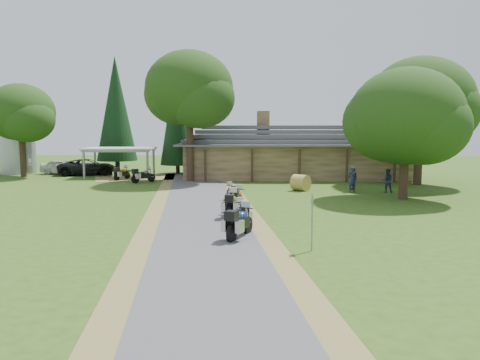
{
  "coord_description": "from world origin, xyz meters",
  "views": [
    {
      "loc": [
        2.32,
        -20.12,
        4.51
      ],
      "look_at": [
        1.41,
        6.42,
        1.6
      ],
      "focal_mm": 35.0,
      "sensor_mm": 36.0,
      "label": 1
    }
  ],
  "objects_px": {
    "lodge": "(295,151)",
    "motorcycle_row_b": "(242,212)",
    "motorcycle_row_d": "(237,198)",
    "motorcycle_carport_b": "(143,175)",
    "car_dark_suv": "(88,163)",
    "motorcycle_carport_a": "(122,173)",
    "silo": "(17,138)",
    "car_white_sedan": "(63,165)",
    "motorcycle_row_c": "(232,203)",
    "motorcycle_row_a": "(240,221)",
    "motorcycle_row_e": "(231,192)",
    "hay_bale": "(301,183)",
    "carport": "(120,162)"
  },
  "relations": [
    {
      "from": "car_white_sedan",
      "to": "lodge",
      "type": "bearing_deg",
      "value": -84.88
    },
    {
      "from": "car_white_sedan",
      "to": "motorcycle_carport_a",
      "type": "relative_size",
      "value": 3.05
    },
    {
      "from": "motorcycle_row_a",
      "to": "motorcycle_carport_b",
      "type": "distance_m",
      "value": 21.7
    },
    {
      "from": "motorcycle_row_b",
      "to": "motorcycle_row_d",
      "type": "xyz_separation_m",
      "value": [
        -0.37,
        4.17,
        0.06
      ]
    },
    {
      "from": "car_dark_suv",
      "to": "hay_bale",
      "type": "xyz_separation_m",
      "value": [
        19.67,
        -10.98,
        -0.6
      ]
    },
    {
      "from": "car_white_sedan",
      "to": "motorcycle_carport_b",
      "type": "bearing_deg",
      "value": -116.06
    },
    {
      "from": "silo",
      "to": "motorcycle_row_c",
      "type": "relative_size",
      "value": 3.44
    },
    {
      "from": "lodge",
      "to": "motorcycle_carport_a",
      "type": "bearing_deg",
      "value": -168.79
    },
    {
      "from": "car_dark_suv",
      "to": "motorcycle_carport_a",
      "type": "xyz_separation_m",
      "value": [
        4.47,
        -4.04,
        -0.56
      ]
    },
    {
      "from": "motorcycle_row_c",
      "to": "hay_bale",
      "type": "distance_m",
      "value": 11.22
    },
    {
      "from": "motorcycle_row_a",
      "to": "silo",
      "type": "bearing_deg",
      "value": 62.31
    },
    {
      "from": "car_white_sedan",
      "to": "motorcycle_carport_a",
      "type": "height_order",
      "value": "car_white_sedan"
    },
    {
      "from": "silo",
      "to": "carport",
      "type": "bearing_deg",
      "value": -15.04
    },
    {
      "from": "car_dark_suv",
      "to": "motorcycle_row_e",
      "type": "bearing_deg",
      "value": -150.58
    },
    {
      "from": "motorcycle_row_a",
      "to": "motorcycle_row_c",
      "type": "xyz_separation_m",
      "value": [
        -0.59,
        4.79,
        -0.01
      ]
    },
    {
      "from": "motorcycle_carport_a",
      "to": "motorcycle_carport_b",
      "type": "xyz_separation_m",
      "value": [
        2.45,
        -2.17,
        0.05
      ]
    },
    {
      "from": "car_dark_suv",
      "to": "motorcycle_carport_b",
      "type": "relative_size",
      "value": 3.14
    },
    {
      "from": "lodge",
      "to": "motorcycle_carport_a",
      "type": "distance_m",
      "value": 16.01
    },
    {
      "from": "lodge",
      "to": "motorcycle_row_d",
      "type": "distance_m",
      "value": 19.05
    },
    {
      "from": "motorcycle_row_c",
      "to": "carport",
      "type": "bearing_deg",
      "value": 34.96
    },
    {
      "from": "motorcycle_row_a",
      "to": "hay_bale",
      "type": "distance_m",
      "value": 15.56
    },
    {
      "from": "motorcycle_carport_a",
      "to": "carport",
      "type": "bearing_deg",
      "value": 42.31
    },
    {
      "from": "silo",
      "to": "motorcycle_row_c",
      "type": "height_order",
      "value": "silo"
    },
    {
      "from": "carport",
      "to": "car_white_sedan",
      "type": "distance_m",
      "value": 6.87
    },
    {
      "from": "car_white_sedan",
      "to": "carport",
      "type": "bearing_deg",
      "value": -100.06
    },
    {
      "from": "car_dark_suv",
      "to": "car_white_sedan",
      "type": "bearing_deg",
      "value": 62.32
    },
    {
      "from": "silo",
      "to": "car_white_sedan",
      "type": "height_order",
      "value": "silo"
    },
    {
      "from": "motorcycle_carport_a",
      "to": "car_white_sedan",
      "type": "bearing_deg",
      "value": 80.17
    },
    {
      "from": "motorcycle_row_b",
      "to": "motorcycle_row_d",
      "type": "height_order",
      "value": "motorcycle_row_d"
    },
    {
      "from": "motorcycle_row_d",
      "to": "motorcycle_carport_b",
      "type": "xyz_separation_m",
      "value": [
        -8.44,
        13.11,
        -0.0
      ]
    },
    {
      "from": "lodge",
      "to": "motorcycle_row_e",
      "type": "xyz_separation_m",
      "value": [
        -5.2,
        -15.2,
        -1.87
      ]
    },
    {
      "from": "motorcycle_carport_a",
      "to": "silo",
      "type": "bearing_deg",
      "value": 88.85
    },
    {
      "from": "motorcycle_row_c",
      "to": "motorcycle_row_b",
      "type": "bearing_deg",
      "value": -160.59
    },
    {
      "from": "motorcycle_carport_a",
      "to": "motorcycle_row_d",
      "type": "bearing_deg",
      "value": -121.23
    },
    {
      "from": "lodge",
      "to": "motorcycle_row_b",
      "type": "distance_m",
      "value": 23.02
    },
    {
      "from": "carport",
      "to": "motorcycle_row_e",
      "type": "relative_size",
      "value": 3.75
    },
    {
      "from": "car_dark_suv",
      "to": "motorcycle_row_b",
      "type": "distance_m",
      "value": 28.28
    },
    {
      "from": "motorcycle_carport_b",
      "to": "car_white_sedan",
      "type": "bearing_deg",
      "value": 100.92
    },
    {
      "from": "motorcycle_carport_b",
      "to": "motorcycle_row_d",
      "type": "bearing_deg",
      "value": -100.91
    },
    {
      "from": "lodge",
      "to": "motorcycle_row_b",
      "type": "height_order",
      "value": "lodge"
    },
    {
      "from": "hay_bale",
      "to": "motorcycle_row_c",
      "type": "bearing_deg",
      "value": -113.79
    },
    {
      "from": "car_white_sedan",
      "to": "motorcycle_row_e",
      "type": "bearing_deg",
      "value": -124.26
    },
    {
      "from": "car_dark_suv",
      "to": "motorcycle_row_a",
      "type": "relative_size",
      "value": 2.94
    },
    {
      "from": "car_dark_suv",
      "to": "motorcycle_row_d",
      "type": "distance_m",
      "value": 24.69
    },
    {
      "from": "car_dark_suv",
      "to": "motorcycle_row_e",
      "type": "relative_size",
      "value": 3.66
    },
    {
      "from": "silo",
      "to": "car_dark_suv",
      "type": "distance_m",
      "value": 8.27
    },
    {
      "from": "silo",
      "to": "hay_bale",
      "type": "distance_m",
      "value": 30.31
    },
    {
      "from": "car_white_sedan",
      "to": "motorcycle_row_c",
      "type": "xyz_separation_m",
      "value": [
        18.01,
        -21.98,
        -0.23
      ]
    },
    {
      "from": "motorcycle_row_d",
      "to": "motorcycle_carport_a",
      "type": "relative_size",
      "value": 1.08
    },
    {
      "from": "carport",
      "to": "motorcycle_row_a",
      "type": "relative_size",
      "value": 3.01
    }
  ]
}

